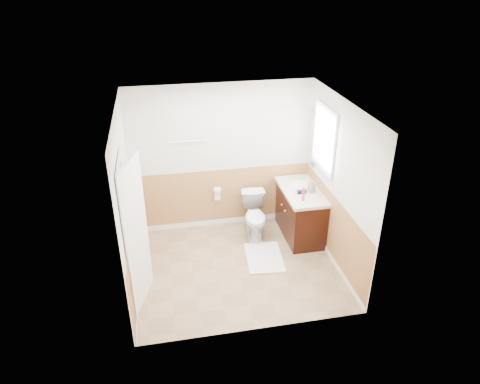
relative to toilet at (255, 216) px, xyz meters
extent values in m
plane|color=#8C7051|center=(-0.47, -0.82, -0.36)|extent=(3.00, 3.00, 0.00)
plane|color=white|center=(-0.47, -0.82, 2.14)|extent=(3.00, 3.00, 0.00)
plane|color=silver|center=(-0.47, 0.48, 0.89)|extent=(3.00, 0.00, 3.00)
plane|color=silver|center=(-0.47, -2.12, 0.89)|extent=(3.00, 0.00, 3.00)
plane|color=silver|center=(-1.97, -0.82, 0.89)|extent=(0.00, 3.00, 3.00)
plane|color=silver|center=(1.03, -0.82, 0.89)|extent=(0.00, 3.00, 3.00)
plane|color=#A17140|center=(-0.47, 0.47, 0.14)|extent=(3.00, 0.00, 3.00)
plane|color=#A17140|center=(-0.47, -2.10, 0.14)|extent=(3.00, 0.00, 3.00)
plane|color=#A17140|center=(-1.95, -0.82, 0.14)|extent=(0.00, 2.60, 2.60)
plane|color=#A17140|center=(1.02, -0.82, 0.14)|extent=(0.00, 2.60, 2.60)
imported|color=white|center=(0.00, 0.00, 0.00)|extent=(0.46, 0.74, 0.73)
cube|color=white|center=(0.00, -0.67, -0.35)|extent=(0.62, 0.84, 0.02)
cube|color=black|center=(0.75, -0.13, 0.04)|extent=(0.55, 1.10, 0.80)
sphere|color=white|center=(0.45, -0.23, 0.19)|extent=(0.03, 0.03, 0.03)
sphere|color=white|center=(0.45, -0.03, 0.19)|extent=(0.03, 0.03, 0.03)
cube|color=beige|center=(0.74, -0.13, 0.46)|extent=(0.60, 1.15, 0.05)
cylinder|color=silver|center=(0.75, 0.02, 0.50)|extent=(0.36, 0.36, 0.02)
cylinder|color=silver|center=(0.93, 0.02, 0.56)|extent=(0.02, 0.02, 0.14)
cylinder|color=#C1314F|center=(0.65, -0.46, 0.60)|extent=(0.05, 0.05, 0.22)
imported|color=gray|center=(0.87, -0.22, 0.59)|extent=(0.12, 0.12, 0.21)
cylinder|color=black|center=(0.70, -0.24, 0.52)|extent=(0.14, 0.07, 0.07)
cylinder|color=black|center=(0.67, -0.19, 0.49)|extent=(0.03, 0.03, 0.07)
cube|color=silver|center=(1.01, 0.28, 1.19)|extent=(0.02, 0.35, 0.90)
cube|color=white|center=(1.00, -0.23, 1.39)|extent=(0.04, 0.80, 1.00)
cube|color=white|center=(1.02, -0.23, 1.39)|extent=(0.01, 0.70, 0.90)
cube|color=white|center=(-1.87, -1.27, 0.66)|extent=(0.29, 0.78, 2.04)
cube|color=white|center=(-1.94, -1.27, 0.67)|extent=(0.02, 0.92, 2.10)
sphere|color=silver|center=(-1.81, -0.94, 0.59)|extent=(0.06, 0.06, 0.06)
cylinder|color=silver|center=(-1.02, 0.43, 1.24)|extent=(0.62, 0.02, 0.02)
cylinder|color=silver|center=(-0.57, 0.41, 0.34)|extent=(0.14, 0.02, 0.02)
cylinder|color=white|center=(-0.57, 0.41, 0.34)|extent=(0.10, 0.11, 0.11)
cube|color=white|center=(-0.57, 0.41, 0.23)|extent=(0.10, 0.01, 0.16)
camera|label=1|loc=(-1.45, -6.10, 3.75)|focal=32.79mm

